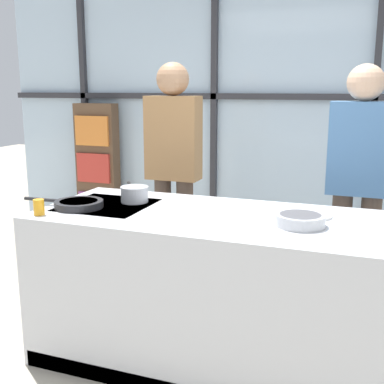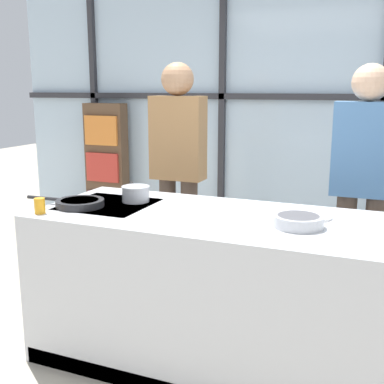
{
  "view_description": "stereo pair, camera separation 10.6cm",
  "coord_description": "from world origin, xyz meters",
  "px_view_note": "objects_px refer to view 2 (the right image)",
  "views": [
    {
      "loc": [
        0.75,
        -2.54,
        1.62
      ],
      "look_at": [
        -0.22,
        0.1,
        1.01
      ],
      "focal_mm": 45.0,
      "sensor_mm": 36.0,
      "label": 1
    },
    {
      "loc": [
        0.85,
        -2.5,
        1.62
      ],
      "look_at": [
        -0.22,
        0.1,
        1.01
      ],
      "focal_mm": 45.0,
      "sensor_mm": 36.0,
      "label": 2
    }
  ],
  "objects_px": {
    "spectator_far_left": "(178,161)",
    "saucepan": "(136,193)",
    "juice_glass_near": "(40,206)",
    "spectator_center_left": "(364,177)",
    "mixing_bowl": "(298,221)",
    "frying_pan": "(79,203)",
    "white_plate": "(310,216)"
  },
  "relations": [
    {
      "from": "spectator_far_left",
      "to": "saucepan",
      "type": "xyz_separation_m",
      "value": [
        0.08,
        -0.83,
        -0.09
      ]
    },
    {
      "from": "juice_glass_near",
      "to": "spectator_center_left",
      "type": "bearing_deg",
      "value": 37.87
    },
    {
      "from": "spectator_far_left",
      "to": "mixing_bowl",
      "type": "bearing_deg",
      "value": 138.2
    },
    {
      "from": "saucepan",
      "to": "mixing_bowl",
      "type": "xyz_separation_m",
      "value": [
        1.06,
        -0.19,
        -0.02
      ]
    },
    {
      "from": "spectator_far_left",
      "to": "juice_glass_near",
      "type": "relative_size",
      "value": 19.91
    },
    {
      "from": "saucepan",
      "to": "frying_pan",
      "type": "bearing_deg",
      "value": -135.28
    },
    {
      "from": "spectator_far_left",
      "to": "white_plate",
      "type": "bearing_deg",
      "value": 145.47
    },
    {
      "from": "frying_pan",
      "to": "spectator_center_left",
      "type": "bearing_deg",
      "value": 34.52
    },
    {
      "from": "spectator_center_left",
      "to": "spectator_far_left",
      "type": "bearing_deg",
      "value": 0.0
    },
    {
      "from": "spectator_far_left",
      "to": "frying_pan",
      "type": "bearing_deg",
      "value": 80.64
    },
    {
      "from": "frying_pan",
      "to": "mixing_bowl",
      "type": "bearing_deg",
      "value": 2.89
    },
    {
      "from": "spectator_center_left",
      "to": "juice_glass_near",
      "type": "height_order",
      "value": "spectator_center_left"
    },
    {
      "from": "spectator_far_left",
      "to": "mixing_bowl",
      "type": "height_order",
      "value": "spectator_far_left"
    },
    {
      "from": "white_plate",
      "to": "saucepan",
      "type": "bearing_deg",
      "value": -178.47
    },
    {
      "from": "spectator_center_left",
      "to": "juice_glass_near",
      "type": "relative_size",
      "value": 19.53
    },
    {
      "from": "frying_pan",
      "to": "saucepan",
      "type": "xyz_separation_m",
      "value": [
        0.25,
        0.25,
        0.03
      ]
    },
    {
      "from": "frying_pan",
      "to": "saucepan",
      "type": "bearing_deg",
      "value": 44.72
    },
    {
      "from": "spectator_center_left",
      "to": "juice_glass_near",
      "type": "distance_m",
      "value": 2.14
    },
    {
      "from": "frying_pan",
      "to": "spectator_far_left",
      "type": "bearing_deg",
      "value": 80.64
    },
    {
      "from": "frying_pan",
      "to": "mixing_bowl",
      "type": "distance_m",
      "value": 1.32
    },
    {
      "from": "spectator_far_left",
      "to": "juice_glass_near",
      "type": "height_order",
      "value": "spectator_far_left"
    },
    {
      "from": "saucepan",
      "to": "white_plate",
      "type": "xyz_separation_m",
      "value": [
        1.09,
        0.03,
        -0.05
      ]
    },
    {
      "from": "white_plate",
      "to": "mixing_bowl",
      "type": "height_order",
      "value": "mixing_bowl"
    },
    {
      "from": "spectator_center_left",
      "to": "saucepan",
      "type": "relative_size",
      "value": 6.18
    },
    {
      "from": "spectator_far_left",
      "to": "spectator_center_left",
      "type": "relative_size",
      "value": 1.02
    },
    {
      "from": "mixing_bowl",
      "to": "juice_glass_near",
      "type": "distance_m",
      "value": 1.46
    },
    {
      "from": "saucepan",
      "to": "mixing_bowl",
      "type": "distance_m",
      "value": 1.08
    },
    {
      "from": "spectator_center_left",
      "to": "white_plate",
      "type": "xyz_separation_m",
      "value": [
        -0.23,
        -0.8,
        -0.11
      ]
    },
    {
      "from": "spectator_center_left",
      "to": "mixing_bowl",
      "type": "relative_size",
      "value": 6.75
    },
    {
      "from": "frying_pan",
      "to": "mixing_bowl",
      "type": "xyz_separation_m",
      "value": [
        1.32,
        0.07,
        0.01
      ]
    },
    {
      "from": "spectator_center_left",
      "to": "frying_pan",
      "type": "xyz_separation_m",
      "value": [
        -1.58,
        -1.09,
        -0.09
      ]
    },
    {
      "from": "saucepan",
      "to": "white_plate",
      "type": "distance_m",
      "value": 1.09
    }
  ]
}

